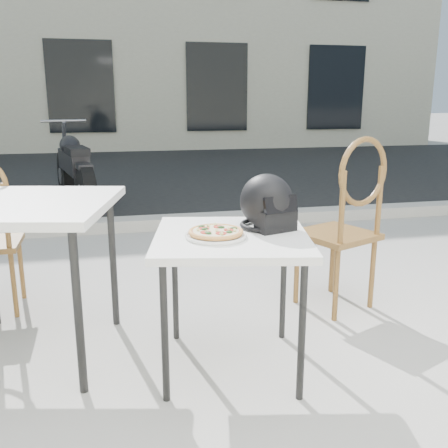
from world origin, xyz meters
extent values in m
plane|color=#9F9D97|center=(0.00, 0.00, 0.00)|extent=(80.00, 80.00, 0.00)
cube|color=black|center=(0.00, 7.00, 0.00)|extent=(30.00, 8.00, 0.00)
cube|color=#A19E97|center=(0.00, 3.00, 0.06)|extent=(30.00, 0.25, 0.12)
cube|color=beige|center=(0.00, 14.00, 3.50)|extent=(16.00, 6.00, 7.00)
cube|color=black|center=(-1.70, 10.98, 1.60)|extent=(1.60, 0.08, 2.20)
cube|color=black|center=(1.70, 10.98, 1.60)|extent=(1.60, 0.08, 2.20)
cube|color=black|center=(5.00, 10.98, 1.60)|extent=(1.60, 0.08, 2.20)
cube|color=white|center=(-0.45, 0.14, 0.67)|extent=(0.86, 0.86, 0.04)
cylinder|color=black|center=(-0.80, -0.09, 0.33)|extent=(0.04, 0.04, 0.66)
cylinder|color=black|center=(-0.21, -0.21, 0.33)|extent=(0.04, 0.04, 0.66)
cylinder|color=black|center=(-0.68, 0.50, 0.33)|extent=(0.04, 0.04, 0.66)
cylinder|color=black|center=(-0.09, 0.38, 0.33)|extent=(0.04, 0.04, 0.66)
cylinder|color=white|center=(-0.53, 0.11, 0.70)|extent=(0.33, 0.33, 0.01)
torus|color=white|center=(-0.53, 0.11, 0.70)|extent=(0.34, 0.34, 0.01)
cylinder|color=#E29D52|center=(-0.53, 0.11, 0.72)|extent=(0.32, 0.32, 0.01)
torus|color=#E29D52|center=(-0.53, 0.11, 0.72)|extent=(0.33, 0.33, 0.02)
cylinder|color=red|center=(-0.53, 0.11, 0.72)|extent=(0.28, 0.28, 0.00)
cylinder|color=beige|center=(-0.53, 0.11, 0.73)|extent=(0.28, 0.28, 0.00)
cylinder|color=red|center=(-0.47, 0.10, 0.73)|extent=(0.06, 0.06, 0.00)
cylinder|color=red|center=(-0.51, 0.16, 0.73)|extent=(0.06, 0.06, 0.00)
cylinder|color=red|center=(-0.58, 0.14, 0.73)|extent=(0.06, 0.06, 0.00)
cylinder|color=red|center=(-0.58, 0.07, 0.73)|extent=(0.06, 0.06, 0.00)
cylinder|color=red|center=(-0.52, 0.04, 0.73)|extent=(0.06, 0.06, 0.00)
ellipsoid|color=#193A15|center=(-0.50, 0.15, 0.73)|extent=(0.04, 0.04, 0.01)
ellipsoid|color=#193A15|center=(-0.58, 0.13, 0.73)|extent=(0.04, 0.04, 0.01)
ellipsoid|color=#193A15|center=(-0.48, 0.05, 0.73)|extent=(0.04, 0.04, 0.01)
ellipsoid|color=#193A15|center=(-0.58, 0.06, 0.73)|extent=(0.04, 0.05, 0.01)
ellipsoid|color=#193A15|center=(-0.44, 0.11, 0.73)|extent=(0.04, 0.03, 0.01)
ellipsoid|color=#193A15|center=(-0.59, 0.18, 0.73)|extent=(0.05, 0.04, 0.01)
cylinder|color=#E9E38E|center=(-0.53, 0.08, 0.73)|extent=(0.02, 0.02, 0.02)
cylinder|color=#E9E38E|center=(-0.55, 0.18, 0.73)|extent=(0.02, 0.02, 0.02)
cylinder|color=#E9E38E|center=(-0.47, 0.10, 0.73)|extent=(0.02, 0.02, 0.02)
cylinder|color=#E9E38E|center=(-0.52, 0.19, 0.73)|extent=(0.02, 0.02, 0.02)
cylinder|color=#E9E38E|center=(-0.52, 0.02, 0.73)|extent=(0.02, 0.02, 0.02)
cylinder|color=#E9E38E|center=(-0.61, 0.11, 0.73)|extent=(0.02, 0.02, 0.02)
cylinder|color=#E9E38E|center=(-0.45, 0.07, 0.73)|extent=(0.02, 0.02, 0.02)
cylinder|color=#E9E38E|center=(-0.58, 0.07, 0.73)|extent=(0.02, 0.02, 0.02)
ellipsoid|color=black|center=(-0.25, 0.23, 0.83)|extent=(0.33, 0.34, 0.27)
cube|color=black|center=(-0.22, 0.16, 0.75)|extent=(0.21, 0.15, 0.11)
torus|color=black|center=(-0.25, 0.23, 0.71)|extent=(0.33, 0.33, 0.02)
cube|color=black|center=(-0.21, 0.12, 0.83)|extent=(0.19, 0.09, 0.08)
cube|color=brown|center=(0.38, 0.75, 0.48)|extent=(0.56, 0.56, 0.04)
cylinder|color=brown|center=(0.47, 0.97, 0.23)|extent=(0.04, 0.04, 0.47)
cylinder|color=brown|center=(0.16, 0.84, 0.23)|extent=(0.04, 0.04, 0.47)
cylinder|color=brown|center=(0.60, 0.66, 0.23)|extent=(0.04, 0.04, 0.47)
cylinder|color=brown|center=(0.29, 0.53, 0.23)|extent=(0.04, 0.04, 0.47)
cylinder|color=brown|center=(0.61, 0.65, 0.70)|extent=(0.04, 0.04, 0.45)
cylinder|color=brown|center=(0.30, 0.52, 0.70)|extent=(0.04, 0.04, 0.45)
torus|color=brown|center=(0.45, 0.58, 0.90)|extent=(0.40, 0.20, 0.42)
cube|color=white|center=(-1.44, 0.49, 0.81)|extent=(1.04, 1.04, 0.04)
cylinder|color=black|center=(-1.17, 0.06, 0.39)|extent=(0.05, 0.05, 0.79)
cylinder|color=black|center=(-1.02, 0.76, 0.39)|extent=(0.05, 0.05, 0.79)
cylinder|color=brown|center=(-1.63, 1.31, 0.21)|extent=(0.03, 0.03, 0.43)
cylinder|color=brown|center=(-1.62, 1.00, 0.21)|extent=(0.03, 0.03, 0.43)
cylinder|color=brown|center=(-1.62, 0.99, 0.64)|extent=(0.03, 0.03, 0.41)
cylinder|color=black|center=(-1.63, 4.85, 0.32)|extent=(0.27, 0.65, 0.64)
cylinder|color=gray|center=(-1.63, 4.85, 0.32)|extent=(0.19, 0.24, 0.21)
cylinder|color=black|center=(-1.29, 3.39, 0.32)|extent=(0.27, 0.65, 0.64)
cylinder|color=gray|center=(-1.29, 3.39, 0.32)|extent=(0.19, 0.24, 0.21)
cube|color=black|center=(-1.46, 4.12, 0.59)|extent=(0.44, 1.14, 0.24)
ellipsoid|color=black|center=(-1.50, 4.27, 0.77)|extent=(0.33, 0.49, 0.24)
cube|color=black|center=(-1.39, 3.81, 0.75)|extent=(0.33, 0.57, 0.09)
cylinder|color=gray|center=(-1.61, 4.76, 0.66)|extent=(0.12, 0.35, 0.76)
cylinder|color=gray|center=(-1.58, 4.64, 1.05)|extent=(0.55, 0.16, 0.03)
cube|color=black|center=(-1.30, 3.41, 0.62)|extent=(0.20, 0.26, 0.05)
camera|label=1|loc=(-0.97, -2.09, 1.32)|focal=40.00mm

